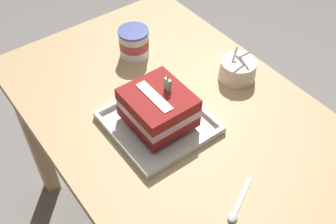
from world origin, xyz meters
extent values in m
cube|color=tan|center=(0.00, 0.00, 0.73)|extent=(1.18, 0.76, 0.04)
cube|color=tan|center=(-0.53, -0.32, 0.36)|extent=(0.06, 0.06, 0.71)
cube|color=tan|center=(-0.53, 0.32, 0.36)|extent=(0.06, 0.06, 0.71)
cube|color=silver|center=(0.01, -0.07, 0.75)|extent=(0.28, 0.27, 0.01)
cube|color=silver|center=(0.01, -0.20, 0.77)|extent=(0.28, 0.01, 0.02)
cube|color=silver|center=(0.01, 0.06, 0.77)|extent=(0.28, 0.01, 0.02)
cube|color=silver|center=(-0.13, -0.07, 0.77)|extent=(0.01, 0.25, 0.02)
cube|color=silver|center=(0.14, -0.07, 0.77)|extent=(0.01, 0.25, 0.02)
cube|color=maroon|center=(0.01, -0.07, 0.79)|extent=(0.18, 0.17, 0.04)
cube|color=beige|center=(0.01, -0.07, 0.82)|extent=(0.18, 0.16, 0.03)
cube|color=maroon|center=(0.01, -0.07, 0.85)|extent=(0.18, 0.17, 0.04)
cube|color=beige|center=(0.01, -0.09, 0.87)|extent=(0.14, 0.03, 0.00)
cube|color=#99DB9E|center=(0.01, -0.04, 0.89)|extent=(0.02, 0.01, 0.04)
ellipsoid|color=yellow|center=(0.01, -0.04, 0.92)|extent=(0.01, 0.01, 0.01)
cylinder|color=silver|center=(-0.01, 0.25, 0.76)|extent=(0.12, 0.12, 0.02)
cylinder|color=silver|center=(-0.01, 0.25, 0.78)|extent=(0.12, 0.12, 0.02)
cylinder|color=silver|center=(-0.01, 0.25, 0.79)|extent=(0.12, 0.12, 0.02)
cylinder|color=silver|center=(-0.01, 0.25, 0.81)|extent=(0.11, 0.11, 0.02)
cylinder|color=silver|center=(0.01, 0.24, 0.83)|extent=(0.03, 0.05, 0.06)
cylinder|color=silver|center=(-0.03, 0.24, 0.83)|extent=(0.03, 0.04, 0.05)
cylinder|color=silver|center=(-0.01, 0.27, 0.83)|extent=(0.05, 0.01, 0.06)
cylinder|color=white|center=(-0.31, 0.05, 0.80)|extent=(0.10, 0.10, 0.09)
cylinder|color=#B23D47|center=(-0.31, 0.05, 0.80)|extent=(0.10, 0.10, 0.03)
cylinder|color=#44509D|center=(-0.31, 0.05, 0.85)|extent=(0.10, 0.10, 0.01)
ellipsoid|color=silver|center=(0.36, -0.11, 0.76)|extent=(0.03, 0.04, 0.01)
cube|color=silver|center=(0.33, -0.04, 0.75)|extent=(0.06, 0.11, 0.00)
camera|label=1|loc=(0.66, -0.53, 1.65)|focal=44.00mm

